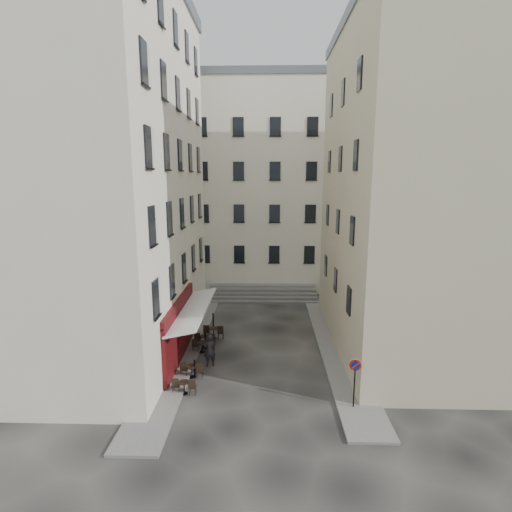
{
  "coord_description": "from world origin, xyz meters",
  "views": [
    {
      "loc": [
        0.38,
        -19.6,
        10.03
      ],
      "look_at": [
        -0.28,
        4.0,
        5.33
      ],
      "focal_mm": 28.0,
      "sensor_mm": 36.0,
      "label": 1
    }
  ],
  "objects_px": {
    "bistro_table_a": "(184,386)",
    "no_parking_sign": "(355,374)",
    "pedestrian": "(210,350)",
    "bistro_table_b": "(192,370)"
  },
  "relations": [
    {
      "from": "bistro_table_a",
      "to": "no_parking_sign",
      "type": "bearing_deg",
      "value": -7.5
    },
    {
      "from": "no_parking_sign",
      "to": "pedestrian",
      "type": "relative_size",
      "value": 1.31
    },
    {
      "from": "no_parking_sign",
      "to": "bistro_table_a",
      "type": "distance_m",
      "value": 7.84
    },
    {
      "from": "no_parking_sign",
      "to": "bistro_table_a",
      "type": "xyz_separation_m",
      "value": [
        -7.67,
        1.01,
        -1.26
      ]
    },
    {
      "from": "bistro_table_b",
      "to": "pedestrian",
      "type": "relative_size",
      "value": 0.65
    },
    {
      "from": "no_parking_sign",
      "to": "bistro_table_b",
      "type": "xyz_separation_m",
      "value": [
        -7.61,
        2.59,
        -1.25
      ]
    },
    {
      "from": "bistro_table_a",
      "to": "pedestrian",
      "type": "xyz_separation_m",
      "value": [
        0.79,
        2.9,
        0.49
      ]
    },
    {
      "from": "no_parking_sign",
      "to": "pedestrian",
      "type": "height_order",
      "value": "no_parking_sign"
    },
    {
      "from": "no_parking_sign",
      "to": "bistro_table_a",
      "type": "bearing_deg",
      "value": -179.22
    },
    {
      "from": "bistro_table_a",
      "to": "bistro_table_b",
      "type": "height_order",
      "value": "bistro_table_b"
    }
  ]
}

